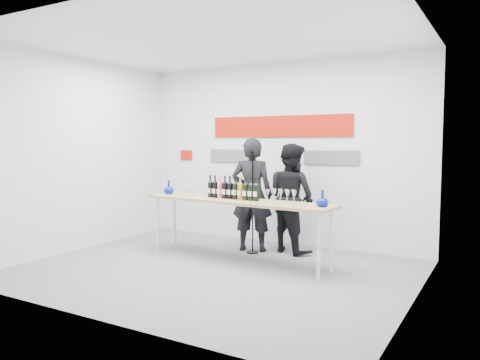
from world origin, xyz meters
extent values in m
plane|color=slate|center=(0.00, 0.00, 0.00)|extent=(5.00, 5.00, 0.00)
cube|color=silver|center=(0.00, 2.00, 1.50)|extent=(5.00, 0.04, 3.00)
cube|color=#AE1407|center=(0.00, 1.97, 1.95)|extent=(2.50, 0.02, 0.35)
cube|color=#59595E|center=(-0.90, 1.97, 1.45)|extent=(0.90, 0.02, 0.22)
cube|color=#59595E|center=(0.90, 1.97, 1.45)|extent=(0.90, 0.02, 0.22)
cube|color=#AE1407|center=(-1.90, 1.97, 1.45)|extent=(0.25, 0.02, 0.18)
cube|color=tan|center=(-0.01, 0.60, 0.86)|extent=(2.96, 0.81, 0.04)
cylinder|color=silver|center=(-1.38, 0.51, 0.42)|extent=(0.05, 0.05, 0.84)
cylinder|color=silver|center=(1.34, 0.30, 0.42)|extent=(0.05, 0.05, 0.84)
cylinder|color=silver|center=(-1.35, 0.90, 0.42)|extent=(0.05, 0.05, 0.84)
cylinder|color=silver|center=(1.37, 0.68, 0.42)|extent=(0.05, 0.05, 0.84)
imported|color=black|center=(-0.11, 1.26, 0.88)|extent=(0.74, 0.59, 1.76)
imported|color=black|center=(0.45, 1.48, 0.84)|extent=(0.99, 0.89, 1.67)
cylinder|color=black|center=(-0.03, 1.12, 0.01)|extent=(0.18, 0.18, 0.02)
cylinder|color=black|center=(-0.03, 1.12, 0.76)|extent=(0.02, 0.02, 1.52)
sphere|color=black|center=(-0.03, 1.09, 1.54)|extent=(0.05, 0.05, 0.05)
camera|label=1|loc=(3.32, -5.07, 1.69)|focal=35.00mm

